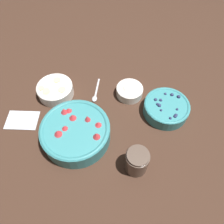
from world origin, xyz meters
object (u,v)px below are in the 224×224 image
bowl_bananas (55,89)px  jar_chocolate (137,162)px  bowl_strawberries (76,131)px  bowl_blueberries (166,108)px  bowl_cream (130,90)px

bowl_bananas → jar_chocolate: jar_chocolate is taller
bowl_strawberries → bowl_blueberries: 0.38m
bowl_bananas → bowl_strawberries: bearing=-47.9°
bowl_strawberries → jar_chocolate: (0.25, -0.06, 0.00)m
bowl_blueberries → bowl_cream: bowl_blueberries is taller
bowl_bananas → bowl_cream: (0.32, 0.08, -0.00)m
bowl_strawberries → bowl_bananas: bearing=132.1°
bowl_cream → bowl_bananas: bearing=-165.5°
bowl_strawberries → bowl_cream: bowl_strawberries is taller
jar_chocolate → bowl_strawberries: bearing=166.3°
bowl_bananas → bowl_cream: size_ratio=1.34×
bowl_strawberries → bowl_cream: size_ratio=2.25×
bowl_strawberries → bowl_blueberries: size_ratio=1.41×
jar_chocolate → bowl_bananas: bearing=149.5°
bowl_blueberries → bowl_cream: (-0.17, 0.06, -0.01)m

